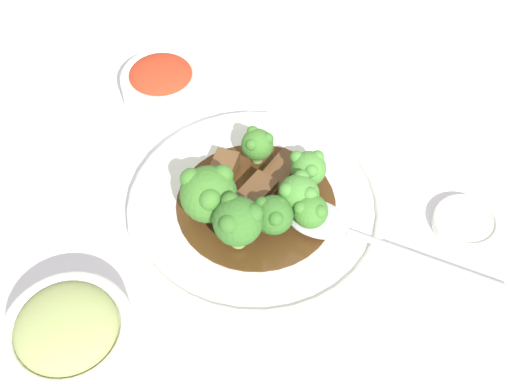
{
  "coord_description": "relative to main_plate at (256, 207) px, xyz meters",
  "views": [
    {
      "loc": [
        -0.26,
        -0.34,
        0.58
      ],
      "look_at": [
        0.0,
        0.0,
        0.03
      ],
      "focal_mm": 50.0,
      "sensor_mm": 36.0,
      "label": 1
    }
  ],
  "objects": [
    {
      "name": "side_bowl_appetizer",
      "position": [
        -0.22,
        -0.03,
        0.02
      ],
      "size": [
        0.11,
        0.11,
        0.06
      ],
      "color": "white",
      "rests_on": "ground_plane"
    },
    {
      "name": "main_plate",
      "position": [
        0.0,
        0.0,
        0.0
      ],
      "size": [
        0.26,
        0.26,
        0.02
      ],
      "color": "white",
      "rests_on": "ground_plane"
    },
    {
      "name": "broccoli_floret_6",
      "position": [
        0.06,
        -0.01,
        0.03
      ],
      "size": [
        0.04,
        0.04,
        0.04
      ],
      "color": "#8EB756",
      "rests_on": "main_plate"
    },
    {
      "name": "beef_strip_1",
      "position": [
        0.03,
        0.01,
        0.01
      ],
      "size": [
        0.08,
        0.05,
        0.01
      ],
      "color": "brown",
      "rests_on": "main_plate"
    },
    {
      "name": "beef_strip_2",
      "position": [
        -0.01,
        0.05,
        0.02
      ],
      "size": [
        0.05,
        0.05,
        0.01
      ],
      "color": "brown",
      "rests_on": "main_plate"
    },
    {
      "name": "broccoli_floret_4",
      "position": [
        0.02,
        -0.05,
        0.03
      ],
      "size": [
        0.03,
        0.03,
        0.04
      ],
      "color": "#7FA84C",
      "rests_on": "main_plate"
    },
    {
      "name": "side_bowl_kimchi",
      "position": [
        0.02,
        0.2,
        0.01
      ],
      "size": [
        0.09,
        0.09,
        0.05
      ],
      "color": "white",
      "rests_on": "ground_plane"
    },
    {
      "name": "broccoli_floret_2",
      "position": [
        0.03,
        0.04,
        0.03
      ],
      "size": [
        0.03,
        0.03,
        0.04
      ],
      "color": "#7FA84C",
      "rests_on": "main_plate"
    },
    {
      "name": "broccoli_floret_1",
      "position": [
        0.03,
        -0.03,
        0.03
      ],
      "size": [
        0.04,
        0.04,
        0.04
      ],
      "color": "#7FA84C",
      "rests_on": "main_plate"
    },
    {
      "name": "broccoli_floret_5",
      "position": [
        -0.04,
        -0.03,
        0.04
      ],
      "size": [
        0.05,
        0.05,
        0.06
      ],
      "color": "#8EB756",
      "rests_on": "main_plate"
    },
    {
      "name": "serving_spoon",
      "position": [
        0.04,
        -0.07,
        0.02
      ],
      "size": [
        0.13,
        0.22,
        0.01
      ],
      "color": "silver",
      "rests_on": "main_plate"
    },
    {
      "name": "broccoli_floret_3",
      "position": [
        -0.04,
        0.02,
        0.04
      ],
      "size": [
        0.06,
        0.06,
        0.06
      ],
      "color": "#7FA84C",
      "rests_on": "main_plate"
    },
    {
      "name": "broccoli_floret_0",
      "position": [
        -0.01,
        -0.04,
        0.03
      ],
      "size": [
        0.04,
        0.04,
        0.04
      ],
      "color": "#8EB756",
      "rests_on": "main_plate"
    },
    {
      "name": "sauce_dish",
      "position": [
        0.16,
        -0.14,
        -0.0
      ],
      "size": [
        0.07,
        0.07,
        0.01
      ],
      "color": "white",
      "rests_on": "ground_plane"
    },
    {
      "name": "beef_strip_0",
      "position": [
        -0.01,
        -0.0,
        0.02
      ],
      "size": [
        0.07,
        0.04,
        0.02
      ],
      "color": "brown",
      "rests_on": "main_plate"
    },
    {
      "name": "ground_plane",
      "position": [
        0.0,
        0.0,
        -0.01
      ],
      "size": [
        4.0,
        4.0,
        0.0
      ],
      "primitive_type": "plane",
      "color": "silver"
    }
  ]
}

